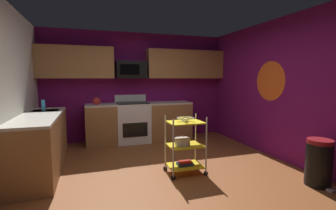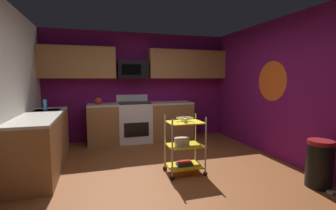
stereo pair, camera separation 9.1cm
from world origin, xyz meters
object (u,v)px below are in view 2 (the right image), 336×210
at_px(rolling_cart, 185,145).
at_px(mixing_bowl_large, 182,142).
at_px(oven_range, 134,122).
at_px(dish_soap_bottle, 45,105).
at_px(microwave, 133,70).
at_px(trash_can, 320,164).
at_px(fruit_bowl, 185,119).
at_px(kettle, 98,101).
at_px(book_stack, 185,163).

relative_size(rolling_cart, mixing_bowl_large, 3.63).
distance_m(oven_range, dish_soap_bottle, 2.00).
bearing_deg(dish_soap_bottle, microwave, 27.69).
bearing_deg(dish_soap_bottle, mixing_bowl_large, -32.06).
xyz_separation_m(microwave, dish_soap_bottle, (-1.74, -0.92, -0.68)).
bearing_deg(mixing_bowl_large, trash_can, -30.66).
relative_size(fruit_bowl, kettle, 1.03).
distance_m(book_stack, trash_can, 1.90).
xyz_separation_m(book_stack, trash_can, (1.62, -0.99, 0.17)).
distance_m(rolling_cart, mixing_bowl_large, 0.08).
height_order(fruit_bowl, dish_soap_bottle, dish_soap_bottle).
bearing_deg(kettle, mixing_bowl_large, -60.61).
height_order(fruit_bowl, kettle, kettle).
xyz_separation_m(fruit_bowl, trash_can, (1.62, -0.99, -0.55)).
height_order(rolling_cart, book_stack, rolling_cart).
distance_m(rolling_cart, trash_can, 1.90).
bearing_deg(microwave, oven_range, -89.74).
xyz_separation_m(microwave, rolling_cart, (0.46, -2.27, -1.25)).
relative_size(oven_range, rolling_cart, 1.20).
distance_m(book_stack, dish_soap_bottle, 2.72).
height_order(microwave, fruit_bowl, microwave).
xyz_separation_m(oven_range, dish_soap_bottle, (-1.74, -0.81, 0.54)).
bearing_deg(dish_soap_bottle, kettle, 40.61).
distance_m(fruit_bowl, kettle, 2.50).
xyz_separation_m(microwave, fruit_bowl, (0.46, -2.27, -0.82)).
relative_size(kettle, dish_soap_bottle, 1.32).
bearing_deg(trash_can, rolling_cart, 148.61).
distance_m(mixing_bowl_large, book_stack, 0.36).
distance_m(microwave, trash_can, 4.10).
bearing_deg(rolling_cart, trash_can, -31.39).
bearing_deg(kettle, oven_range, 0.28).
distance_m(mixing_bowl_large, trash_can, 1.95).
relative_size(rolling_cart, fruit_bowl, 3.36).
height_order(oven_range, book_stack, oven_range).
height_order(fruit_bowl, trash_can, fruit_bowl).
distance_m(microwave, fruit_bowl, 2.45).
bearing_deg(fruit_bowl, dish_soap_bottle, 148.50).
bearing_deg(trash_can, mixing_bowl_large, 149.34).
distance_m(fruit_bowl, dish_soap_bottle, 2.59).
height_order(mixing_bowl_large, book_stack, mixing_bowl_large).
bearing_deg(fruit_bowl, oven_range, 101.97).
bearing_deg(kettle, trash_can, -47.51).
xyz_separation_m(rolling_cart, fruit_bowl, (0.00, 0.00, 0.42)).
height_order(book_stack, trash_can, trash_can).
height_order(book_stack, dish_soap_bottle, dish_soap_bottle).
bearing_deg(rolling_cart, dish_soap_bottle, 148.50).
xyz_separation_m(kettle, trash_can, (2.88, -3.14, -0.67)).
height_order(microwave, rolling_cart, microwave).
distance_m(microwave, rolling_cart, 2.63).
bearing_deg(dish_soap_bottle, book_stack, -31.50).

